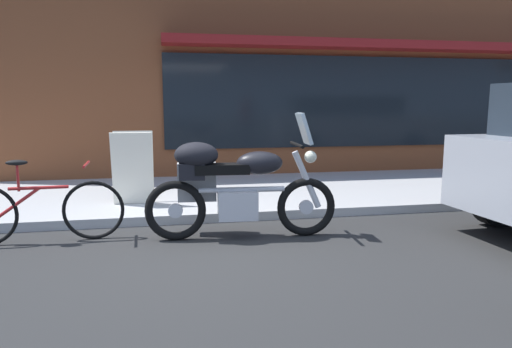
{
  "coord_description": "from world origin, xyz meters",
  "views": [
    {
      "loc": [
        -0.31,
        -4.6,
        1.51
      ],
      "look_at": [
        0.69,
        0.58,
        0.7
      ],
      "focal_mm": 32.1,
      "sensor_mm": 36.0,
      "label": 1
    }
  ],
  "objects": [
    {
      "name": "parked_bicycle",
      "position": [
        -1.7,
        0.61,
        0.37
      ],
      "size": [
        1.76,
        0.48,
        0.92
      ],
      "color": "black",
      "rests_on": "ground_plane"
    },
    {
      "name": "ground_plane",
      "position": [
        0.0,
        0.0,
        0.0
      ],
      "size": [
        80.0,
        80.0,
        0.0
      ],
      "primitive_type": "plane",
      "color": "#2B2B2B"
    },
    {
      "name": "sandwich_board_sign",
      "position": [
        -0.8,
        1.94,
        0.63
      ],
      "size": [
        0.55,
        0.43,
        1.01
      ],
      "color": "silver",
      "rests_on": "sidewalk_curb"
    },
    {
      "name": "touring_motorcycle",
      "position": [
        0.37,
        0.42,
        0.61
      ],
      "size": [
        2.16,
        0.76,
        1.42
      ],
      "color": "black",
      "rests_on": "ground_plane"
    }
  ]
}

